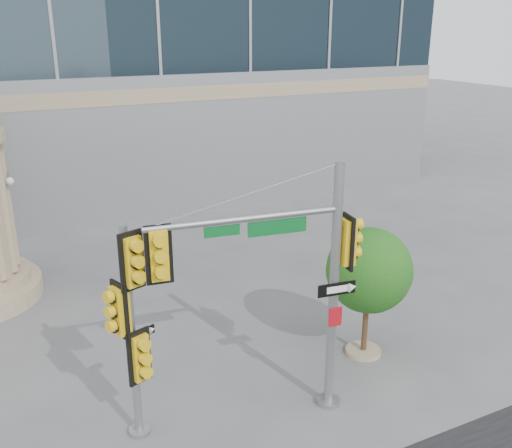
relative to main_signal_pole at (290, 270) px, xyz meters
name	(u,v)px	position (x,y,z in m)	size (l,w,h in m)	color
ground	(280,414)	(-0.14, 0.04, -3.37)	(120.00, 120.00, 0.00)	#545456
main_signal_pole	(290,270)	(0.00, 0.00, 0.00)	(4.19, 0.89, 5.44)	slate
secondary_signal_pole	(131,321)	(-3.05, 0.65, -0.71)	(0.85, 0.61, 4.53)	slate
street_tree	(370,273)	(2.96, 1.25, -1.17)	(2.15, 2.10, 3.35)	gray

